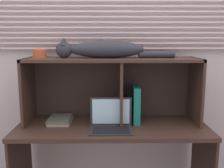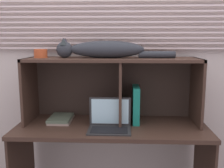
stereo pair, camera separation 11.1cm
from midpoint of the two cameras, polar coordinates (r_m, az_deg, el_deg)
name	(u,v)px [view 2 (the right image)]	position (r m, az deg, el deg)	size (l,w,h in m)	color
back_panel_with_blinds	(113,55)	(2.21, 1.71, 6.39)	(4.40, 0.08, 2.50)	beige
desk	(111,144)	(2.04, 1.48, -12.88)	(1.43, 0.55, 0.75)	#3E291F
hutch_shelf_unit	(113,78)	(2.03, 1.84, 1.37)	(1.31, 0.36, 0.50)	#3E291F
cat	(103,49)	(1.98, -0.46, 7.54)	(0.89, 0.15, 0.15)	#2E3136
laptop	(110,123)	(1.89, 1.16, -8.42)	(0.30, 0.20, 0.22)	#292929
binder_upright	(136,104)	(2.04, 6.77, -4.44)	(0.05, 0.22, 0.28)	#167C67
book_stack	(61,119)	(2.11, -9.61, -7.52)	(0.17, 0.25, 0.04)	gray
small_basket	(41,53)	(2.06, -13.81, 6.49)	(0.10, 0.10, 0.07)	#C34F28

